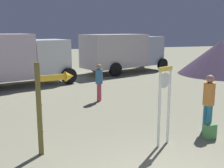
{
  "coord_description": "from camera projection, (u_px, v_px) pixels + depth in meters",
  "views": [
    {
      "loc": [
        -2.27,
        -3.71,
        2.98
      ],
      "look_at": [
        0.42,
        4.85,
        1.2
      ],
      "focal_mm": 43.64,
      "sensor_mm": 36.0,
      "label": 1
    }
  ],
  "objects": [
    {
      "name": "box_truck_near",
      "position": [
        123.0,
        51.0,
        19.39
      ],
      "size": [
        6.78,
        4.38,
        2.7
      ],
      "color": "beige",
      "rests_on": "ground_plane"
    },
    {
      "name": "arrow_sign",
      "position": [
        51.0,
        94.0,
        6.52
      ],
      "size": [
        0.96,
        0.37,
        2.26
      ],
      "color": "brown",
      "rests_on": "ground_plane"
    },
    {
      "name": "backpack",
      "position": [
        210.0,
        132.0,
        7.55
      ],
      "size": [
        0.33,
        0.23,
        0.43
      ],
      "color": "#4E8F4F",
      "rests_on": "ground_plane"
    },
    {
      "name": "person_distant",
      "position": [
        99.0,
        81.0,
        11.45
      ],
      "size": [
        0.3,
        0.3,
        1.59
      ],
      "color": "#BD4055",
      "rests_on": "ground_plane"
    },
    {
      "name": "dome_tent",
      "position": [
        221.0,
        57.0,
        18.54
      ],
      "size": [
        5.66,
        5.66,
        2.33
      ],
      "color": "#44344C",
      "rests_on": "ground_plane"
    },
    {
      "name": "box_truck_far",
      "position": [
        8.0,
        58.0,
        14.42
      ],
      "size": [
        6.74,
        4.22,
        2.79
      ],
      "color": "silver",
      "rests_on": "ground_plane"
    },
    {
      "name": "standing_clock",
      "position": [
        164.0,
        97.0,
        6.98
      ],
      "size": [
        0.47,
        0.28,
        2.08
      ],
      "color": "white",
      "rests_on": "ground_plane"
    },
    {
      "name": "person_near_clock",
      "position": [
        209.0,
        101.0,
        7.93
      ],
      "size": [
        0.33,
        0.33,
        1.72
      ],
      "color": "teal",
      "rests_on": "ground_plane"
    }
  ]
}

